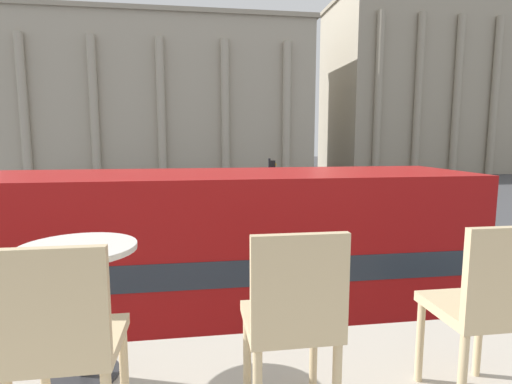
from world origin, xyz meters
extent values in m
cylinder|color=black|center=(4.91, 6.25, 0.50)|extent=(1.00, 0.22, 1.00)
cylinder|color=black|center=(4.91, 3.70, 0.50)|extent=(1.00, 0.22, 1.00)
cube|color=#B71414|center=(0.66, 4.97, 1.42)|extent=(11.31, 2.55, 1.85)
cube|color=#2D3842|center=(0.66, 4.97, 2.58)|extent=(11.08, 2.57, 0.45)
cube|color=#B71414|center=(0.66, 4.97, 3.45)|extent=(11.31, 2.55, 1.31)
cylinder|color=#2D2D30|center=(0.51, -0.35, 3.47)|extent=(0.36, 0.36, 0.02)
cylinder|color=#2D2D30|center=(0.51, -0.35, 3.82)|extent=(0.07, 0.07, 0.68)
cylinder|color=silver|center=(0.51, -0.35, 4.18)|extent=(0.60, 0.60, 0.03)
cylinder|color=#D1B789|center=(0.45, -0.70, 3.68)|extent=(0.04, 0.04, 0.44)
cylinder|color=#D1B789|center=(0.79, -0.70, 3.68)|extent=(0.04, 0.04, 0.44)
cube|color=#D1B789|center=(0.62, -0.87, 3.93)|extent=(0.40, 0.40, 0.05)
cube|color=#D1B789|center=(0.62, -1.05, 4.16)|extent=(0.40, 0.04, 0.42)
cylinder|color=#D1B789|center=(1.37, -0.64, 3.68)|extent=(0.04, 0.04, 0.44)
cylinder|color=#D1B789|center=(1.71, -0.64, 3.68)|extent=(0.04, 0.04, 0.44)
cube|color=#D1B789|center=(1.54, -0.81, 3.93)|extent=(0.40, 0.40, 0.05)
cube|color=#D1B789|center=(1.54, -0.99, 4.16)|extent=(0.40, 0.04, 0.42)
cylinder|color=#D1B789|center=(2.28, -0.65, 3.68)|extent=(0.04, 0.04, 0.44)
cylinder|color=#D1B789|center=(2.62, -0.65, 3.68)|extent=(0.04, 0.04, 0.44)
cylinder|color=#D1B789|center=(2.28, -0.99, 3.68)|extent=(0.04, 0.04, 0.44)
cube|color=#D1B789|center=(2.45, -0.82, 3.93)|extent=(0.40, 0.40, 0.05)
cube|color=#D1B789|center=(2.45, -1.00, 4.16)|extent=(0.40, 0.04, 0.42)
cube|color=#B2A893|center=(-2.56, 50.35, 9.06)|extent=(34.63, 15.04, 18.13)
cube|color=#A39984|center=(-2.56, 50.35, 18.38)|extent=(35.23, 15.64, 0.50)
cylinder|color=#B2A893|center=(-16.41, 42.38, 7.70)|extent=(0.90, 0.90, 15.41)
cylinder|color=#B2A893|center=(-9.49, 42.38, 7.70)|extent=(0.90, 0.90, 15.41)
cylinder|color=#B2A893|center=(-2.56, 42.38, 7.70)|extent=(0.90, 0.90, 15.41)
cylinder|color=#B2A893|center=(4.36, 42.38, 7.70)|extent=(0.90, 0.90, 15.41)
cylinder|color=#B2A893|center=(11.29, 42.38, 7.70)|extent=(0.90, 0.90, 15.41)
cube|color=#A39984|center=(33.90, 52.94, 11.74)|extent=(26.39, 15.27, 23.47)
cube|color=gray|center=(33.90, 52.94, 23.72)|extent=(26.99, 15.87, 0.50)
cylinder|color=#A39984|center=(23.34, 44.85, 9.98)|extent=(0.90, 0.90, 19.95)
cylinder|color=#A39984|center=(28.62, 44.85, 9.98)|extent=(0.90, 0.90, 19.95)
cylinder|color=#A39984|center=(33.90, 44.85, 9.98)|extent=(0.90, 0.90, 19.95)
cylinder|color=#A39984|center=(39.18, 44.85, 9.98)|extent=(0.90, 0.90, 19.95)
cylinder|color=black|center=(4.66, 16.81, 1.89)|extent=(0.12, 0.12, 3.77)
cube|color=black|center=(4.84, 16.81, 3.32)|extent=(0.20, 0.24, 0.70)
sphere|color=gold|center=(4.95, 16.81, 3.47)|extent=(0.14, 0.14, 0.14)
cylinder|color=#282B33|center=(5.49, 28.93, 0.43)|extent=(0.14, 0.14, 0.87)
cylinder|color=#282B33|center=(5.67, 28.93, 0.43)|extent=(0.14, 0.14, 0.87)
cylinder|color=#284799|center=(5.58, 28.93, 1.21)|extent=(0.32, 0.32, 0.69)
sphere|color=tan|center=(5.58, 28.93, 1.67)|extent=(0.23, 0.23, 0.23)
cylinder|color=#282B33|center=(7.42, 16.20, 0.43)|extent=(0.14, 0.14, 0.86)
cylinder|color=#282B33|center=(7.60, 16.20, 0.43)|extent=(0.14, 0.14, 0.86)
cylinder|color=black|center=(7.51, 16.20, 1.20)|extent=(0.32, 0.32, 0.68)
sphere|color=tan|center=(7.51, 16.20, 1.66)|extent=(0.23, 0.23, 0.23)
camera|label=1|loc=(1.14, -2.48, 4.75)|focal=28.00mm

